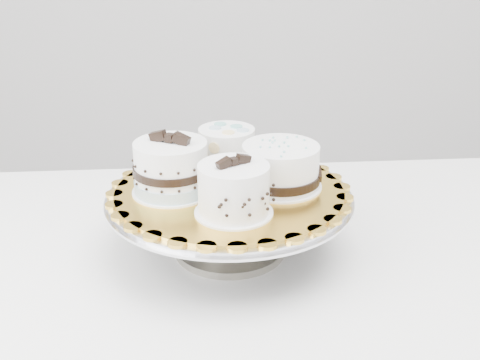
{
  "coord_description": "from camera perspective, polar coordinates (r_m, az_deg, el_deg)",
  "views": [
    {
      "loc": [
        -0.02,
        -0.71,
        1.24
      ],
      "look_at": [
        0.05,
        0.15,
        0.87
      ],
      "focal_mm": 45.0,
      "sensor_mm": 36.0,
      "label": 1
    }
  ],
  "objects": [
    {
      "name": "table",
      "position": [
        0.97,
        -1.69,
        -12.05
      ],
      "size": [
        1.27,
        0.85,
        0.75
      ],
      "rotation": [
        0.0,
        0.0,
        0.01
      ],
      "color": "white",
      "rests_on": "floor"
    },
    {
      "name": "cake_stand",
      "position": [
        0.94,
        -0.99,
        -2.97
      ],
      "size": [
        0.38,
        0.38,
        0.1
      ],
      "color": "gray",
      "rests_on": "table"
    },
    {
      "name": "cake_board",
      "position": [
        0.93,
        -1.01,
        -1.02
      ],
      "size": [
        0.43,
        0.43,
        0.01
      ],
      "primitive_type": "cylinder",
      "rotation": [
        0.0,
        0.0,
        -0.23
      ],
      "color": "#C6852A",
      "rests_on": "cake_stand"
    },
    {
      "name": "cake_swirl",
      "position": [
        0.84,
        -0.6,
        -1.03
      ],
      "size": [
        0.14,
        0.14,
        0.09
      ],
      "rotation": [
        0.0,
        0.0,
        0.53
      ],
      "color": "white",
      "rests_on": "cake_board"
    },
    {
      "name": "cake_banded",
      "position": [
        0.91,
        -6.53,
        0.98
      ],
      "size": [
        0.15,
        0.15,
        0.1
      ],
      "rotation": [
        0.0,
        0.0,
        -0.47
      ],
      "color": "white",
      "rests_on": "cake_board"
    },
    {
      "name": "cake_dots",
      "position": [
        1.0,
        -1.27,
        3.05
      ],
      "size": [
        0.12,
        0.12,
        0.07
      ],
      "rotation": [
        0.0,
        0.0,
        0.29
      ],
      "color": "white",
      "rests_on": "cake_board"
    },
    {
      "name": "cake_ribbon",
      "position": [
        0.93,
        3.92,
        1.17
      ],
      "size": [
        0.14,
        0.13,
        0.07
      ],
      "rotation": [
        0.0,
        0.0,
        -0.13
      ],
      "color": "white",
      "rests_on": "cake_board"
    }
  ]
}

